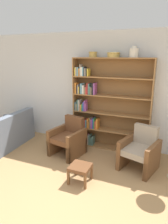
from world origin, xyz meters
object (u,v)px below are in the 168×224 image
object	(u,v)px
bookshelf	(103,106)
footstool	(80,169)
bowl_terracotta	(93,54)
armchair_leather	(69,138)
bowl_olive	(114,55)
armchair_cushioned	(140,150)
vase_tall	(134,53)
couch	(2,135)

from	to	relation	value
bookshelf	footstool	xyz separation A→B (m)	(0.08, -1.57, -0.77)
bowl_terracotta	armchair_leather	world-z (taller)	bowl_terracotta
bowl_olive	footstool	world-z (taller)	bowl_olive
bowl_terracotta	bowl_olive	xyz separation A→B (m)	(0.48, 0.00, -0.01)
bookshelf	armchair_cushioned	world-z (taller)	bookshelf
bookshelf	footstool	bearing A→B (deg)	-87.05
bookshelf	footstool	world-z (taller)	bookshelf
vase_tall	couch	distance (m)	3.68
armchair_leather	armchair_cushioned	size ratio (longest dim) A/B	1.00
vase_tall	armchair_cushioned	bearing A→B (deg)	-61.77
bookshelf	bowl_terracotta	bearing A→B (deg)	-176.78
bookshelf	armchair_leather	distance (m)	1.12
bowl_olive	armchair_cushioned	world-z (taller)	bowl_olive
bowl_olive	vase_tall	distance (m)	0.44
couch	footstool	distance (m)	2.47
footstool	armchair_leather	bearing A→B (deg)	127.40
armchair_leather	footstool	xyz separation A→B (m)	(0.68, -0.90, -0.12)
bowl_terracotta	couch	xyz separation A→B (m)	(-2.04, -0.95, -1.95)
bowl_olive	armchair_leather	size ratio (longest dim) A/B	0.34
vase_tall	couch	bearing A→B (deg)	-162.13
bowl_terracotta	bookshelf	bearing A→B (deg)	3.22
bowl_terracotta	armchair_leather	bearing A→B (deg)	-116.21
bowl_terracotta	armchair_leather	distance (m)	1.99
couch	armchair_cushioned	bearing A→B (deg)	-87.84
armchair_leather	footstool	world-z (taller)	armchair_leather
bowl_olive	armchair_cushioned	bearing A→B (deg)	-39.95
bookshelf	bowl_terracotta	size ratio (longest dim) A/B	10.82
bowl_terracotta	armchair_leather	xyz separation A→B (m)	(-0.33, -0.66, -1.85)
armchair_cushioned	couch	bearing A→B (deg)	21.75
bookshelf	couch	world-z (taller)	bookshelf
bookshelf	vase_tall	bearing A→B (deg)	-1.40
bowl_terracotta	vase_tall	world-z (taller)	vase_tall
bowl_terracotta	bowl_olive	world-z (taller)	bowl_terracotta
bowl_terracotta	couch	distance (m)	2.98
armchair_cushioned	vase_tall	bearing A→B (deg)	-45.03
armchair_leather	armchair_cushioned	world-z (taller)	same
armchair_leather	footstool	bearing A→B (deg)	139.27
bowl_olive	armchair_cushioned	distance (m)	2.11
couch	footstool	world-z (taller)	couch
vase_tall	armchair_leather	world-z (taller)	vase_tall
armchair_leather	armchair_cushioned	distance (m)	1.60
bowl_olive	footstool	size ratio (longest dim) A/B	0.82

